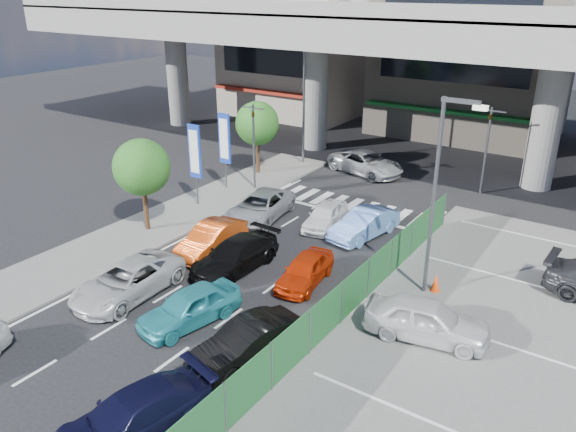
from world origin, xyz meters
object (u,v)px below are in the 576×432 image
Objects in this scene: traffic_light_right at (489,129)px; traffic_cone at (436,283)px; hatch_black_mid_right at (248,342)px; kei_truck_front_right at (364,224)px; traffic_light_left at (253,126)px; parked_sedan_white at (427,319)px; crossing_wagon_silver at (366,163)px; street_lamp_right at (440,183)px; tree_near at (142,167)px; signboard_near at (195,154)px; sedan_white_front_mid at (325,216)px; taxi_teal_mid at (190,306)px; sedan_black_mid at (235,256)px; minivan_navy_back at (132,418)px; wagon_silver_front_left at (260,207)px; signboard_far at (224,141)px; street_lamp_left at (306,96)px; tree_far at (257,124)px; taxi_orange_right at (305,270)px; taxi_orange_left at (211,239)px; sedan_white_mid_left at (128,280)px.

traffic_light_right reaches higher than traffic_cone.
hatch_black_mid_right is 11.10m from kei_truck_front_right.
traffic_light_left is 1.19× the size of parked_sedan_white.
crossing_wagon_silver is 18.68m from parked_sedan_white.
hatch_black_mid_right is (-3.43, -7.54, -4.08)m from street_lamp_right.
kei_truck_front_right is (9.50, 5.48, -2.70)m from tree_near.
traffic_light_right is 16.83m from signboard_near.
tree_near is 9.51m from sedan_white_front_mid.
taxi_teal_mid is at bearing -49.05° from signboard_near.
sedan_white_front_mid is at bearing 83.88° from sedan_black_mid.
tree_near is 14.63m from minivan_navy_back.
signboard_far is at bearing 140.79° from wagon_silver_front_left.
street_lamp_left reaches higher than tree_near.
street_lamp_left is 4.04m from tree_far.
traffic_light_left is 12.38m from taxi_orange_right.
wagon_silver_front_left is at bearing 168.22° from traffic_cone.
taxi_orange_left is 14.62m from crossing_wagon_silver.
tree_far is 1.01× the size of minivan_navy_back.
taxi_orange_left is 5.48× the size of traffic_cone.
hatch_black_mid_right is (10.95, -9.54, -2.37)m from signboard_near.
kei_truck_front_right is at bearing 41.51° from taxi_orange_left.
parked_sedan_white reaches higher than traffic_cone.
signboard_near is 1.29× the size of taxi_orange_right.
minivan_navy_back and hatch_black_mid_right have the same top height.
taxi_orange_right is at bearing 80.12° from taxi_teal_mid.
tree_far is 19.96m from parked_sedan_white.
taxi_orange_left is (4.53, -4.04, -2.37)m from signboard_near.
tree_near is at bearing -129.81° from traffic_light_right.
taxi_orange_left is at bearing 73.53° from parked_sedan_white.
traffic_light_right is at bearing 88.25° from taxi_teal_mid.
taxi_orange_right is at bearing 108.39° from minivan_navy_back.
taxi_teal_mid is 4.38m from sedan_black_mid.
minivan_navy_back is at bearing -82.21° from hatch_black_mid_right.
hatch_black_mid_right is 1.00× the size of taxi_orange_left.
traffic_light_left is at bearing 129.04° from taxi_orange_right.
street_lamp_left reaches higher than minivan_navy_back.
parked_sedan_white is at bearing -71.04° from street_lamp_right.
kei_truck_front_right is 0.80× the size of crossing_wagon_silver.
minivan_navy_back is 4.58m from hatch_black_mid_right.
traffic_light_left is 3.02m from tree_far.
street_lamp_left is at bearing 114.03° from taxi_orange_right.
sedan_white_mid_left is 1.23× the size of taxi_teal_mid.
sedan_white_mid_left is 1.36× the size of taxi_orange_right.
minivan_navy_back is at bearing -76.74° from kei_truck_front_right.
traffic_light_right is at bearing 70.95° from sedan_black_mid.
signboard_near is 1.00× the size of sedan_black_mid.
sedan_white_mid_left reaches higher than sedan_white_front_mid.
traffic_light_left is 1.08× the size of tree_far.
sedan_black_mid reaches higher than taxi_orange_right.
street_lamp_left is (-0.13, 6.00, 0.83)m from traffic_light_left.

